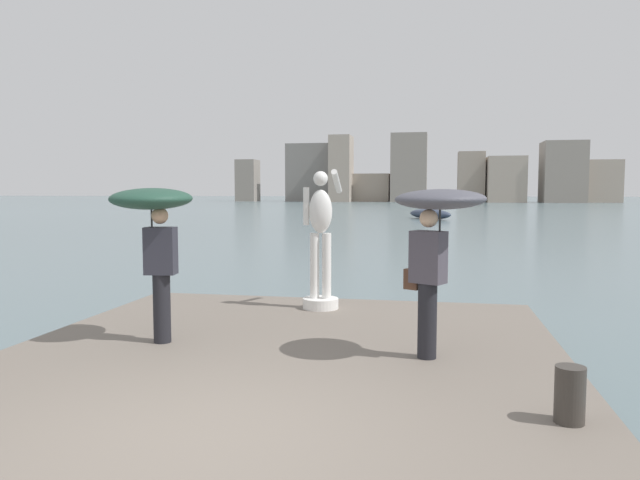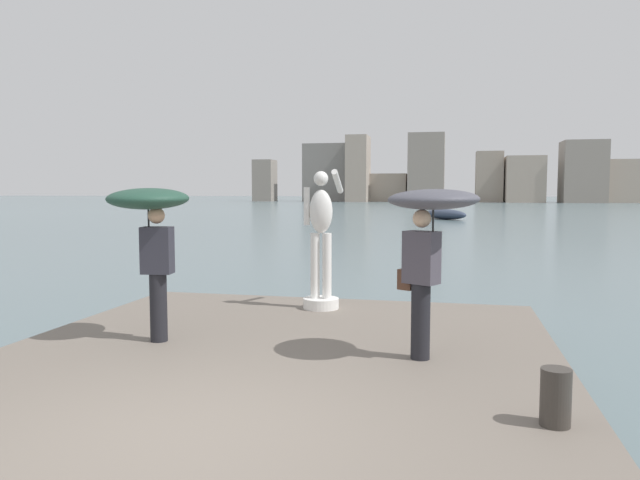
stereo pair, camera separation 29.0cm
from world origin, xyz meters
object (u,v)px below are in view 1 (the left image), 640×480
statue_white_figure (321,248)px  mooring_bollard (570,395)px  onlooker_right (436,225)px  boat_mid (430,214)px  onlooker_left (154,218)px

statue_white_figure → mooring_bollard: 5.37m
statue_white_figure → onlooker_right: (1.84, -2.67, 0.55)m
mooring_bollard → statue_white_figure: bearing=123.8°
statue_white_figure → boat_mid: statue_white_figure is taller
onlooker_right → boat_mid: bearing=90.5°
statue_white_figure → boat_mid: 40.30m
onlooker_right → mooring_bollard: bearing=-57.4°
onlooker_left → boat_mid: onlooker_left is taller
onlooker_right → mooring_bollard: (1.11, -1.74, -1.31)m
onlooker_left → boat_mid: (3.17, 42.80, -1.58)m
onlooker_right → mooring_bollard: 2.45m
onlooker_right → boat_mid: size_ratio=0.39×
onlooker_right → statue_white_figure: bearing=124.6°
mooring_bollard → onlooker_right: bearing=122.6°
onlooker_left → mooring_bollard: (4.63, -1.87, -1.35)m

